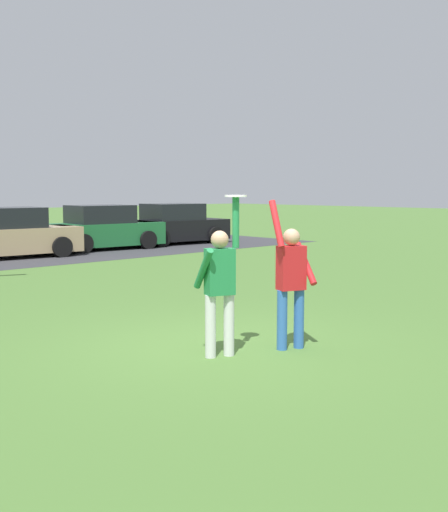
% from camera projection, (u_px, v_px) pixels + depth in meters
% --- Properties ---
extents(ground_plane, '(120.00, 120.00, 0.00)m').
position_uv_depth(ground_plane, '(221.00, 346.00, 8.94)').
color(ground_plane, '#4C7533').
extents(person_catcher, '(0.58, 0.49, 2.08)m').
position_uv_depth(person_catcher, '(220.00, 282.00, 8.29)').
color(person_catcher, silver).
rests_on(person_catcher, ground_plane).
extents(person_defender, '(0.63, 0.57, 2.04)m').
position_uv_depth(person_defender, '(291.00, 278.00, 8.69)').
color(person_defender, '#3366B7').
rests_on(person_defender, ground_plane).
extents(frisbee_disc, '(0.29, 0.29, 0.02)m').
position_uv_depth(frisbee_disc, '(236.00, 196.00, 8.26)').
color(frisbee_disc, white).
rests_on(frisbee_disc, person_catcher).
extents(parked_car_tan, '(4.25, 2.34, 1.59)m').
position_uv_depth(parked_car_tan, '(11.00, 235.00, 20.30)').
color(parked_car_tan, tan).
rests_on(parked_car_tan, ground_plane).
extents(parked_car_green, '(4.25, 2.34, 1.59)m').
position_uv_depth(parked_car_green, '(103.00, 229.00, 23.10)').
color(parked_car_green, '#1E6633').
rests_on(parked_car_green, ground_plane).
extents(parked_car_black, '(4.25, 2.34, 1.59)m').
position_uv_depth(parked_car_black, '(175.00, 225.00, 25.42)').
color(parked_car_black, black).
rests_on(parked_car_black, ground_plane).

